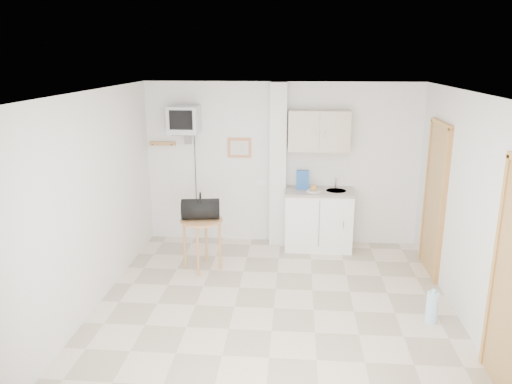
# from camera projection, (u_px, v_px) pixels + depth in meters

# --- Properties ---
(ground) EXTENTS (4.50, 4.50, 0.00)m
(ground) POSITION_uv_depth(u_px,v_px,m) (274.00, 308.00, 5.87)
(ground) COLOR beige
(ground) RESTS_ON ground
(room_envelope) EXTENTS (4.24, 4.54, 2.55)m
(room_envelope) POSITION_uv_depth(u_px,v_px,m) (297.00, 180.00, 5.52)
(room_envelope) COLOR white
(room_envelope) RESTS_ON ground
(kitchenette) EXTENTS (1.03, 0.58, 2.10)m
(kitchenette) POSITION_uv_depth(u_px,v_px,m) (319.00, 197.00, 7.53)
(kitchenette) COLOR white
(kitchenette) RESTS_ON ground
(crt_television) EXTENTS (0.44, 0.45, 2.15)m
(crt_television) POSITION_uv_depth(u_px,v_px,m) (184.00, 121.00, 7.41)
(crt_television) COLOR slate
(crt_television) RESTS_ON ground
(round_table) EXTENTS (0.58, 0.58, 0.72)m
(round_table) POSITION_uv_depth(u_px,v_px,m) (202.00, 227.00, 6.80)
(round_table) COLOR #B57D43
(round_table) RESTS_ON ground
(duffel_bag) EXTENTS (0.55, 0.35, 0.38)m
(duffel_bag) POSITION_uv_depth(u_px,v_px,m) (201.00, 209.00, 6.74)
(duffel_bag) COLOR black
(duffel_bag) RESTS_ON round_table
(water_bottle) EXTENTS (0.14, 0.14, 0.41)m
(water_bottle) POSITION_uv_depth(u_px,v_px,m) (432.00, 308.00, 5.51)
(water_bottle) COLOR #B3DEF9
(water_bottle) RESTS_ON ground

